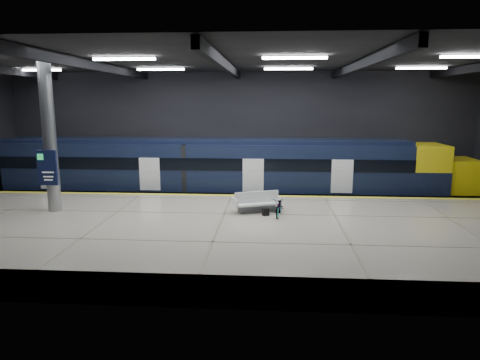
{
  "coord_description": "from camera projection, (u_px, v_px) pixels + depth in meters",
  "views": [
    {
      "loc": [
        2.03,
        -19.88,
        6.19
      ],
      "look_at": [
        0.56,
        1.5,
        2.2
      ],
      "focal_mm": 32.0,
      "sensor_mm": 36.0,
      "label": 1
    }
  ],
  "objects": [
    {
      "name": "safety_strip",
      "position": [
        231.0,
        195.0,
        23.26
      ],
      "size": [
        30.0,
        0.4,
        0.01
      ],
      "primitive_type": "cube",
      "color": "yellow",
      "rests_on": "platform"
    },
    {
      "name": "ground",
      "position": [
        226.0,
        230.0,
        20.77
      ],
      "size": [
        30.0,
        30.0,
        0.0
      ],
      "primitive_type": "plane",
      "color": "black",
      "rests_on": "ground"
    },
    {
      "name": "pannier_bag",
      "position": [
        266.0,
        212.0,
        19.2
      ],
      "size": [
        0.34,
        0.28,
        0.35
      ],
      "primitive_type": "cube",
      "rotation": [
        0.0,
        0.0,
        0.37
      ],
      "color": "black",
      "rests_on": "platform"
    },
    {
      "name": "rails",
      "position": [
        235.0,
        202.0,
        26.15
      ],
      "size": [
        30.0,
        1.52,
        0.16
      ],
      "color": "gray",
      "rests_on": "ground"
    },
    {
      "name": "platform",
      "position": [
        221.0,
        235.0,
        18.22
      ],
      "size": [
        30.0,
        11.0,
        1.1
      ],
      "primitive_type": "cube",
      "color": "#B3A998",
      "rests_on": "ground"
    },
    {
      "name": "room_shell",
      "position": [
        226.0,
        111.0,
        19.73
      ],
      "size": [
        30.1,
        16.1,
        8.05
      ],
      "color": "black",
      "rests_on": "ground"
    },
    {
      "name": "train",
      "position": [
        234.0,
        170.0,
        25.79
      ],
      "size": [
        29.4,
        2.84,
        3.79
      ],
      "color": "black",
      "rests_on": "ground"
    },
    {
      "name": "bicycle",
      "position": [
        279.0,
        206.0,
        19.12
      ],
      "size": [
        0.79,
        1.7,
        0.86
      ],
      "primitive_type": "imported",
      "rotation": [
        0.0,
        0.0,
        -0.13
      ],
      "color": "#99999E",
      "rests_on": "platform"
    },
    {
      "name": "bench",
      "position": [
        257.0,
        205.0,
        19.84
      ],
      "size": [
        2.35,
        1.6,
        0.96
      ],
      "rotation": [
        0.0,
        0.0,
        0.36
      ],
      "color": "#595B60",
      "rests_on": "platform"
    },
    {
      "name": "info_column",
      "position": [
        49.0,
        139.0,
        19.49
      ],
      "size": [
        0.9,
        0.78,
        6.9
      ],
      "color": "#9EA0A5",
      "rests_on": "platform"
    }
  ]
}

